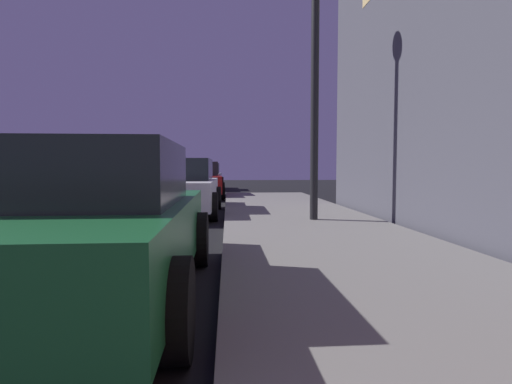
{
  "coord_description": "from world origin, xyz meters",
  "views": [
    {
      "loc": [
        4.07,
        0.86,
        1.21
      ],
      "look_at": [
        4.24,
        3.31,
        1.06
      ],
      "focal_mm": 28.68,
      "sensor_mm": 36.0,
      "label": 1
    }
  ],
  "objects_px": {
    "car_green": "(92,224)",
    "street_lamp": "(315,55)",
    "car_red": "(197,180)",
    "car_silver": "(205,177)",
    "car_white": "(180,187)"
  },
  "relations": [
    {
      "from": "car_white",
      "to": "car_silver",
      "type": "height_order",
      "value": "same"
    },
    {
      "from": "car_red",
      "to": "car_green",
      "type": "bearing_deg",
      "value": -90.0
    },
    {
      "from": "car_silver",
      "to": "street_lamp",
      "type": "bearing_deg",
      "value": -78.22
    },
    {
      "from": "car_green",
      "to": "car_white",
      "type": "xyz_separation_m",
      "value": [
        0.0,
        6.75,
        0.01
      ]
    },
    {
      "from": "car_green",
      "to": "car_white",
      "type": "bearing_deg",
      "value": 90.0
    },
    {
      "from": "car_green",
      "to": "car_silver",
      "type": "xyz_separation_m",
      "value": [
        -0.0,
        18.69,
        0.01
      ]
    },
    {
      "from": "car_green",
      "to": "car_red",
      "type": "bearing_deg",
      "value": 90.0
    },
    {
      "from": "car_green",
      "to": "street_lamp",
      "type": "relative_size",
      "value": 0.82
    },
    {
      "from": "car_silver",
      "to": "street_lamp",
      "type": "xyz_separation_m",
      "value": [
        2.97,
        -14.24,
        2.75
      ]
    },
    {
      "from": "car_green",
      "to": "street_lamp",
      "type": "bearing_deg",
      "value": 56.27
    },
    {
      "from": "car_white",
      "to": "car_green",
      "type": "bearing_deg",
      "value": -90.0
    },
    {
      "from": "car_silver",
      "to": "car_red",
      "type": "bearing_deg",
      "value": -90.0
    },
    {
      "from": "car_white",
      "to": "car_red",
      "type": "xyz_separation_m",
      "value": [
        -0.0,
        5.98,
        -0.0
      ]
    },
    {
      "from": "street_lamp",
      "to": "car_red",
      "type": "bearing_deg",
      "value": 109.71
    },
    {
      "from": "car_white",
      "to": "street_lamp",
      "type": "xyz_separation_m",
      "value": [
        2.97,
        -2.31,
        2.75
      ]
    }
  ]
}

